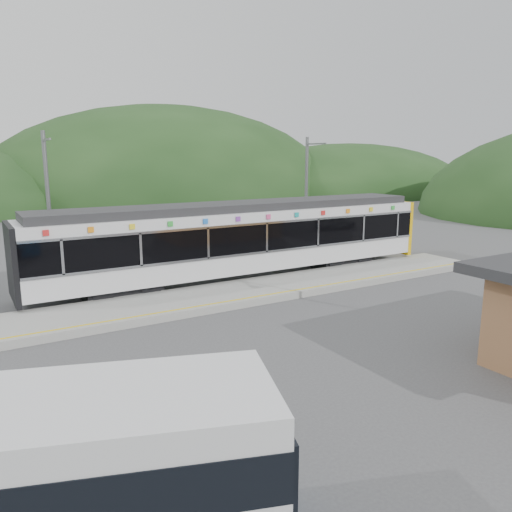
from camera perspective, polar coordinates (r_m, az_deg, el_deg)
ground at (r=19.06m, az=4.06°, el=-6.79°), size 120.00×120.00×0.00m
hills at (r=26.75m, az=8.44°, el=-1.58°), size 146.00×149.00×26.00m
platform at (r=21.68m, az=-0.95°, el=-4.10°), size 26.00×3.20×0.30m
yellow_line at (r=20.57m, az=0.86°, el=-4.51°), size 26.00×0.10×0.01m
train at (r=24.17m, az=-1.63°, el=2.15°), size 20.44×3.01×3.74m
catenary_mast_west at (r=23.73m, az=-22.56°, el=4.98°), size 0.18×1.80×7.00m
catenary_mast_east at (r=29.25m, az=5.80°, el=6.82°), size 0.18×1.80×7.00m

